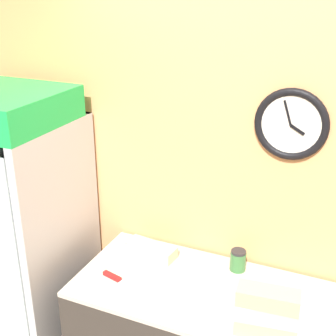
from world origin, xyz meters
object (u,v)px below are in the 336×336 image
at_px(sandwich_stack_middle, 267,312).
at_px(sandwich_flat_left, 151,250).
at_px(sandwich_stack_bottom, 265,326).
at_px(condiment_jar, 238,260).
at_px(chefs_knife, 121,281).
at_px(sandwich_stack_top, 268,298).
at_px(beverage_cooler, 24,221).

bearing_deg(sandwich_stack_middle, sandwich_flat_left, 153.91).
relative_size(sandwich_stack_bottom, sandwich_stack_middle, 1.00).
bearing_deg(sandwich_flat_left, sandwich_stack_bottom, -26.09).
bearing_deg(condiment_jar, sandwich_flat_left, -173.06).
bearing_deg(chefs_knife, sandwich_stack_top, -4.75).
bearing_deg(chefs_knife, sandwich_flat_left, 83.88).
bearing_deg(condiment_jar, beverage_cooler, -170.84).
relative_size(sandwich_stack_middle, sandwich_stack_top, 1.01).
relative_size(sandwich_stack_bottom, condiment_jar, 2.39).
height_order(sandwich_stack_top, chefs_knife, sandwich_stack_top).
xyz_separation_m(sandwich_stack_top, chefs_knife, (-0.79, 0.07, -0.19)).
bearing_deg(sandwich_stack_top, sandwich_stack_bottom, 180.00).
distance_m(sandwich_stack_bottom, sandwich_flat_left, 0.85).
bearing_deg(sandwich_flat_left, condiment_jar, 6.94).
relative_size(sandwich_stack_bottom, sandwich_flat_left, 0.93).
height_order(beverage_cooler, sandwich_flat_left, beverage_cooler).
relative_size(beverage_cooler, condiment_jar, 15.02).
xyz_separation_m(sandwich_flat_left, condiment_jar, (0.51, 0.06, 0.03)).
height_order(sandwich_flat_left, chefs_knife, sandwich_flat_left).
bearing_deg(condiment_jar, sandwich_stack_bottom, -59.56).
height_order(beverage_cooler, sandwich_stack_bottom, beverage_cooler).
relative_size(beverage_cooler, sandwich_stack_middle, 6.29).
distance_m(sandwich_stack_middle, condiment_jar, 0.51).
relative_size(beverage_cooler, sandwich_stack_bottom, 6.29).
bearing_deg(sandwich_stack_bottom, chefs_knife, 175.25).
bearing_deg(beverage_cooler, sandwich_stack_bottom, -8.18).
bearing_deg(sandwich_stack_top, condiment_jar, 120.44).
bearing_deg(sandwich_flat_left, sandwich_stack_middle, -26.09).
xyz_separation_m(sandwich_stack_middle, sandwich_stack_top, (0.00, 0.00, 0.08)).
xyz_separation_m(sandwich_stack_bottom, chefs_knife, (-0.79, 0.07, -0.03)).
relative_size(sandwich_stack_bottom, sandwich_stack_top, 1.01).
bearing_deg(sandwich_stack_bottom, sandwich_flat_left, 153.91).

